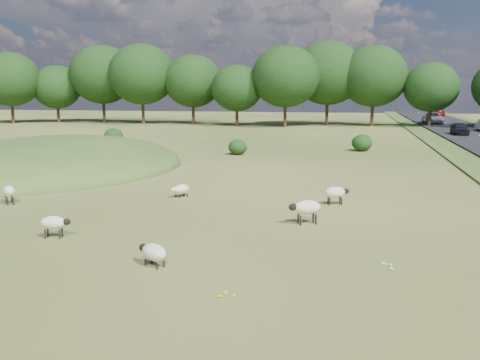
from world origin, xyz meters
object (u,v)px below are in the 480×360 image
Objects in this scene: sheep_2 at (306,208)px; car_0 at (460,128)px; sheep_1 at (54,223)px; sheep_6 at (153,252)px; sheep_0 at (181,189)px; sheep_5 at (336,192)px; car_5 at (433,118)px; sheep_4 at (9,191)px; car_3 at (438,112)px.

car_0 is at bearing -133.00° from sheep_2.
car_0 is at bearing 56.28° from sheep_1.
sheep_6 is (4.38, -2.09, -0.12)m from sheep_1.
sheep_0 is at bearing -45.01° from sheep_6.
sheep_1 is at bearing 5.90° from sheep_6.
sheep_5 is 39.34m from car_0.
sheep_2 is 0.34× the size of car_0.
sheep_2 is at bearing -101.95° from car_5.
car_0 is (16.70, 46.94, 0.49)m from sheep_6.
sheep_1 is at bearing -115.17° from car_0.
sheep_5 is at bearing -119.40° from sheep_4.
sheep_0 is at bearing 73.79° from car_3.
sheep_6 is 49.82m from car_0.
sheep_0 is 9.93m from sheep_6.
car_5 is at bearing 90.00° from car_0.
sheep_5 is at bearing -101.76° from car_5.
sheep_2 reaches higher than sheep_1.
sheep_0 is 81.78m from car_3.
sheep_2 is 84.10m from car_3.
sheep_5 is at bearing 119.01° from sheep_0.
sheep_6 is (-3.87, -5.74, -0.23)m from sheep_2.
sheep_1 is 0.83× the size of sheep_2.
car_5 is (19.03, 56.72, 0.63)m from sheep_0.
sheep_1 is 0.20× the size of car_5.
sheep_4 is 0.95× the size of sheep_5.
sheep_5 reaches higher than sheep_6.
sheep_4 is 86.79m from car_3.
car_0 is (12.83, 41.19, 0.26)m from sheep_2.
sheep_2 is (8.25, 3.65, 0.11)m from sheep_1.
sheep_6 is 0.24× the size of car_3.
sheep_6 is 0.21× the size of car_5.
sheep_4 reaches higher than sheep_0.
sheep_5 is at bearing 78.75° from car_3.
sheep_4 is at bearing -4.22° from sheep_6.
car_3 is at bearing 65.34° from sheep_1.
car_5 is (16.70, 66.38, 0.60)m from sheep_6.
sheep_4 is 47.94m from car_0.
sheep_2 reaches higher than sheep_6.
sheep_5 is 0.25× the size of car_3.
car_0 reaches higher than sheep_0.
sheep_4 is at bearing 172.14° from sheep_5.
sheep_2 is at bearing 15.35° from sheep_1.
car_3 reaches higher than sheep_5.
sheep_6 is (-4.84, -9.43, -0.15)m from sheep_5.
sheep_1 is (-2.05, -7.56, 0.15)m from sheep_0.
sheep_5 reaches higher than sheep_0.
sheep_5 is at bearing -130.47° from sheep_2.
car_0 reaches higher than sheep_2.
sheep_4 is (-4.92, 4.58, 0.05)m from sheep_1.
sheep_6 is (2.33, -9.65, 0.03)m from sheep_0.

